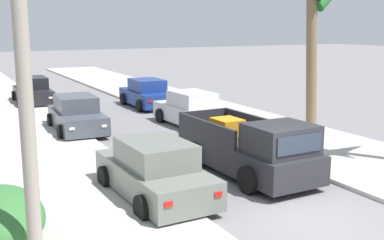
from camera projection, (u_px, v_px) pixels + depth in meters
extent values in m
plane|color=slate|center=(312.00, 219.00, 11.06)|extent=(160.00, 160.00, 0.00)
cube|color=#B2AFA8|center=(19.00, 135.00, 19.28)|extent=(4.92, 60.00, 0.12)
cube|color=#B2AFA8|center=(219.00, 115.00, 23.61)|extent=(4.92, 60.00, 0.12)
cube|color=silver|center=(46.00, 133.00, 19.77)|extent=(0.16, 60.00, 0.10)
cube|color=silver|center=(200.00, 117.00, 23.12)|extent=(0.16, 60.00, 0.10)
cube|color=#28282D|center=(245.00, 154.00, 14.43)|extent=(2.02, 5.14, 0.80)
cube|color=#28282D|center=(280.00, 139.00, 12.90)|extent=(1.75, 1.53, 0.80)
cube|color=#283342|center=(263.00, 133.00, 13.55)|extent=(1.38, 0.09, 0.44)
cube|color=#283342|center=(300.00, 144.00, 12.25)|extent=(1.46, 0.09, 0.48)
cube|color=#28282D|center=(253.00, 124.00, 15.47)|extent=(0.17, 3.30, 0.56)
cube|color=#28282D|center=(205.00, 130.00, 14.60)|extent=(0.17, 3.30, 0.56)
cube|color=#28282D|center=(204.00, 118.00, 16.45)|extent=(1.88, 0.14, 0.56)
cube|color=silver|center=(202.00, 141.00, 16.69)|extent=(1.83, 0.16, 0.20)
cylinder|color=black|center=(304.00, 169.00, 13.63)|extent=(0.28, 0.77, 0.76)
cylinder|color=black|center=(249.00, 180.00, 12.70)|extent=(0.28, 0.77, 0.76)
cylinder|color=black|center=(245.00, 147.00, 16.14)|extent=(0.28, 0.77, 0.76)
cylinder|color=black|center=(195.00, 154.00, 15.21)|extent=(0.28, 0.77, 0.76)
cube|color=red|center=(221.00, 131.00, 16.96)|extent=(0.22, 0.04, 0.18)
cube|color=red|center=(184.00, 135.00, 16.25)|extent=(0.22, 0.04, 0.18)
cube|color=orange|center=(227.00, 127.00, 15.17)|extent=(0.80, 0.97, 0.51)
cube|color=navy|center=(147.00, 97.00, 26.29)|extent=(1.84, 4.23, 0.72)
cube|color=navy|center=(147.00, 85.00, 26.07)|extent=(1.56, 2.13, 0.64)
cube|color=#283342|center=(141.00, 84.00, 26.93)|extent=(1.37, 0.11, 0.52)
cube|color=#283342|center=(154.00, 87.00, 25.23)|extent=(1.34, 0.11, 0.50)
cylinder|color=black|center=(123.00, 99.00, 27.08)|extent=(0.23, 0.64, 0.64)
cylinder|color=black|center=(153.00, 97.00, 27.88)|extent=(0.23, 0.64, 0.64)
cylinder|color=black|center=(140.00, 106.00, 24.80)|extent=(0.23, 0.64, 0.64)
cylinder|color=black|center=(171.00, 103.00, 25.60)|extent=(0.23, 0.64, 0.64)
cube|color=red|center=(150.00, 101.00, 24.15)|extent=(0.20, 0.04, 0.12)
cube|color=white|center=(123.00, 92.00, 27.85)|extent=(0.20, 0.04, 0.10)
cube|color=red|center=(173.00, 100.00, 24.71)|extent=(0.20, 0.04, 0.12)
cube|color=white|center=(143.00, 91.00, 28.40)|extent=(0.20, 0.04, 0.10)
cube|color=slate|center=(154.00, 178.00, 12.36)|extent=(1.85, 4.24, 0.72)
cube|color=slate|center=(155.00, 153.00, 12.15)|extent=(1.57, 2.13, 0.64)
cube|color=#283342|center=(140.00, 146.00, 12.98)|extent=(1.37, 0.11, 0.52)
cube|color=#283342|center=(173.00, 164.00, 11.32)|extent=(1.34, 0.11, 0.50)
cylinder|color=black|center=(105.00, 177.00, 13.09)|extent=(0.23, 0.64, 0.64)
cylinder|color=black|center=(164.00, 168.00, 13.95)|extent=(0.23, 0.64, 0.64)
cylinder|color=black|center=(142.00, 209.00, 10.86)|extent=(0.23, 0.64, 0.64)
cylinder|color=black|center=(210.00, 195.00, 11.72)|extent=(0.23, 0.64, 0.64)
cube|color=red|center=(169.00, 204.00, 10.23)|extent=(0.20, 0.04, 0.12)
cube|color=white|center=(105.00, 159.00, 13.86)|extent=(0.20, 0.04, 0.10)
cube|color=red|center=(218.00, 194.00, 10.84)|extent=(0.20, 0.04, 0.12)
cube|color=white|center=(144.00, 153.00, 14.45)|extent=(0.20, 0.04, 0.10)
cube|color=silver|center=(191.00, 114.00, 21.38)|extent=(1.90, 4.26, 0.72)
cube|color=silver|center=(192.00, 99.00, 21.16)|extent=(1.59, 2.15, 0.64)
cube|color=#283342|center=(182.00, 97.00, 21.99)|extent=(1.37, 0.13, 0.52)
cube|color=#283342|center=(203.00, 102.00, 20.34)|extent=(1.34, 0.13, 0.50)
cylinder|color=black|center=(160.00, 115.00, 22.08)|extent=(0.24, 0.65, 0.64)
cylinder|color=black|center=(194.00, 112.00, 22.97)|extent=(0.24, 0.65, 0.64)
cylinder|color=black|center=(188.00, 126.00, 19.87)|extent=(0.24, 0.65, 0.64)
cylinder|color=black|center=(224.00, 121.00, 20.75)|extent=(0.24, 0.65, 0.64)
cube|color=red|center=(203.00, 121.00, 19.25)|extent=(0.20, 0.05, 0.12)
cube|color=white|center=(158.00, 106.00, 22.85)|extent=(0.20, 0.05, 0.10)
cube|color=red|center=(229.00, 118.00, 19.87)|extent=(0.20, 0.05, 0.12)
cube|color=white|center=(181.00, 104.00, 23.46)|extent=(0.20, 0.05, 0.10)
cube|color=black|center=(33.00, 95.00, 27.22)|extent=(1.89, 4.25, 0.72)
cube|color=black|center=(32.00, 83.00, 27.18)|extent=(1.59, 2.15, 0.64)
cube|color=#283342|center=(35.00, 85.00, 26.33)|extent=(1.37, 0.12, 0.52)
cube|color=#283342|center=(30.00, 81.00, 28.04)|extent=(1.34, 0.12, 0.50)
cylinder|color=black|center=(54.00, 100.00, 26.51)|extent=(0.24, 0.65, 0.64)
cylinder|color=black|center=(20.00, 103.00, 25.73)|extent=(0.24, 0.65, 0.64)
cylinder|color=black|center=(46.00, 95.00, 28.80)|extent=(0.24, 0.65, 0.64)
cylinder|color=black|center=(14.00, 96.00, 28.02)|extent=(0.24, 0.65, 0.64)
cube|color=red|center=(39.00, 88.00, 29.33)|extent=(0.20, 0.05, 0.12)
cube|color=white|center=(51.00, 98.00, 25.62)|extent=(0.20, 0.05, 0.10)
cube|color=red|center=(17.00, 89.00, 28.79)|extent=(0.20, 0.05, 0.12)
cube|color=white|center=(27.00, 99.00, 25.09)|extent=(0.20, 0.05, 0.10)
cube|color=#474C56|center=(77.00, 119.00, 20.04)|extent=(1.99, 4.29, 0.72)
cube|color=#474C56|center=(76.00, 103.00, 20.00)|extent=(1.63, 2.18, 0.64)
cube|color=#283342|center=(81.00, 107.00, 19.14)|extent=(1.37, 0.15, 0.52)
cube|color=#283342|center=(71.00, 100.00, 20.87)|extent=(1.34, 0.15, 0.50)
cylinder|color=black|center=(106.00, 128.00, 19.30)|extent=(0.25, 0.65, 0.64)
cylinder|color=black|center=(61.00, 133.00, 18.56)|extent=(0.25, 0.65, 0.64)
cylinder|color=black|center=(91.00, 117.00, 21.62)|extent=(0.25, 0.65, 0.64)
cylinder|color=black|center=(51.00, 121.00, 20.87)|extent=(0.25, 0.65, 0.64)
cube|color=red|center=(81.00, 108.00, 22.16)|extent=(0.20, 0.05, 0.12)
cube|color=white|center=(104.00, 126.00, 18.41)|extent=(0.20, 0.05, 0.10)
cube|color=red|center=(53.00, 110.00, 21.64)|extent=(0.20, 0.05, 0.12)
cube|color=white|center=(72.00, 129.00, 17.90)|extent=(0.20, 0.05, 0.10)
cylinder|color=brown|center=(311.00, 56.00, 19.69)|extent=(0.44, 0.84, 6.38)
cylinder|color=#9E9384|center=(23.00, 68.00, 7.96)|extent=(0.26, 0.26, 7.45)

